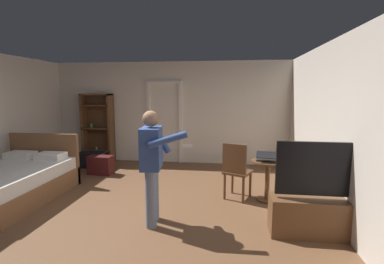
# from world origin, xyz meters

# --- Properties ---
(ground_plane) EXTENTS (7.28, 7.28, 0.00)m
(ground_plane) POSITION_xyz_m (0.00, 0.00, 0.00)
(ground_plane) COLOR brown
(wall_back) EXTENTS (6.31, 0.12, 2.61)m
(wall_back) POSITION_xyz_m (0.00, 3.37, 1.31)
(wall_back) COLOR silver
(wall_back) RESTS_ON ground_plane
(wall_right) EXTENTS (0.12, 6.86, 2.61)m
(wall_right) POSITION_xyz_m (3.10, 0.00, 1.31)
(wall_right) COLOR silver
(wall_right) RESTS_ON ground_plane
(doorway_frame) EXTENTS (0.93, 0.08, 2.13)m
(doorway_frame) POSITION_xyz_m (-0.13, 3.29, 1.22)
(doorway_frame) COLOR white
(doorway_frame) RESTS_ON ground_plane
(bed) EXTENTS (1.45, 2.02, 1.02)m
(bed) POSITION_xyz_m (-2.15, 0.39, 0.30)
(bed) COLOR brown
(bed) RESTS_ON ground_plane
(bookshelf) EXTENTS (0.80, 0.32, 1.80)m
(bookshelf) POSITION_xyz_m (-1.90, 3.14, 0.97)
(bookshelf) COLOR brown
(bookshelf) RESTS_ON ground_plane
(tv_flatscreen) EXTENTS (1.28, 0.40, 1.23)m
(tv_flatscreen) POSITION_xyz_m (2.74, -0.20, 0.35)
(tv_flatscreen) COLOR brown
(tv_flatscreen) RESTS_ON ground_plane
(side_table) EXTENTS (0.57, 0.57, 0.70)m
(side_table) POSITION_xyz_m (2.20, 0.91, 0.47)
(side_table) COLOR brown
(side_table) RESTS_ON ground_plane
(laptop) EXTENTS (0.37, 0.37, 0.17)m
(laptop) POSITION_xyz_m (2.17, 0.87, 0.75)
(laptop) COLOR black
(laptop) RESTS_ON side_table
(bottle_on_table) EXTENTS (0.06, 0.06, 0.27)m
(bottle_on_table) POSITION_xyz_m (2.34, 0.83, 0.81)
(bottle_on_table) COLOR black
(bottle_on_table) RESTS_ON side_table
(wooden_chair) EXTENTS (0.55, 0.55, 0.99)m
(wooden_chair) POSITION_xyz_m (1.68, 0.89, 0.54)
(wooden_chair) COLOR brown
(wooden_chair) RESTS_ON ground_plane
(person_blue_shirt) EXTENTS (0.75, 0.60, 1.60)m
(person_blue_shirt) POSITION_xyz_m (0.50, -0.16, 0.92)
(person_blue_shirt) COLOR slate
(person_blue_shirt) RESTS_ON ground_plane
(suitcase_dark) EXTENTS (0.55, 0.32, 0.42)m
(suitcase_dark) POSITION_xyz_m (-1.32, 2.01, 0.21)
(suitcase_dark) COLOR #4C1919
(suitcase_dark) RESTS_ON ground_plane
(suitcase_small) EXTENTS (0.64, 0.37, 0.37)m
(suitcase_small) POSITION_xyz_m (-1.80, 2.55, 0.19)
(suitcase_small) COLOR black
(suitcase_small) RESTS_ON ground_plane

